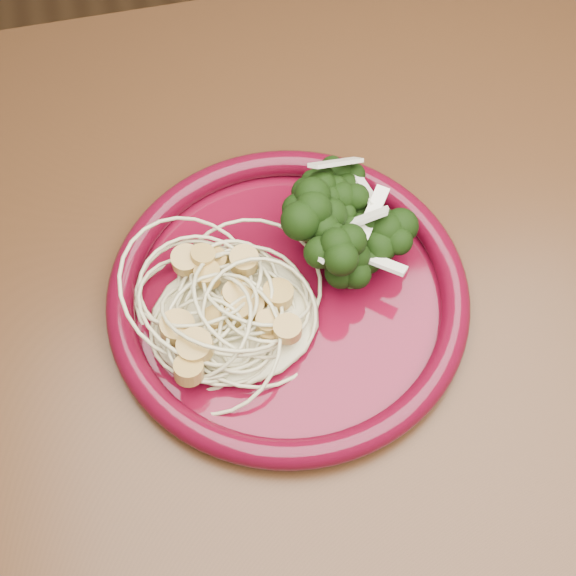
{
  "coord_description": "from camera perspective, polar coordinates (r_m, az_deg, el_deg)",
  "views": [
    {
      "loc": [
        -0.04,
        -0.24,
        1.28
      ],
      "look_at": [
        0.03,
        0.05,
        0.77
      ],
      "focal_mm": 50.0,
      "sensor_mm": 36.0,
      "label": 1
    }
  ],
  "objects": [
    {
      "name": "onion_garnish",
      "position": [
        0.57,
        4.83,
        4.43
      ],
      "size": [
        0.09,
        0.11,
        0.05
      ],
      "primitive_type": null,
      "rotation": [
        0.0,
        0.0,
        0.26
      ],
      "color": "#F2EBCE",
      "rests_on": "broccoli_pile"
    },
    {
      "name": "scallop_cluster",
      "position": [
        0.55,
        -4.06,
        -0.04
      ],
      "size": [
        0.14,
        0.14,
        0.04
      ],
      "primitive_type": null,
      "rotation": [
        0.0,
        0.0,
        0.26
      ],
      "color": "tan",
      "rests_on": "spaghetti_pile"
    },
    {
      "name": "dining_table",
      "position": [
        0.67,
        -1.16,
        -9.16
      ],
      "size": [
        1.2,
        0.8,
        0.75
      ],
      "color": "#472814",
      "rests_on": "ground"
    },
    {
      "name": "broccoli_pile",
      "position": [
        0.6,
        4.61,
        2.66
      ],
      "size": [
        0.13,
        0.17,
        0.05
      ],
      "primitive_type": "ellipsoid",
      "rotation": [
        0.0,
        0.0,
        0.26
      ],
      "color": "black",
      "rests_on": "dinner_plate"
    },
    {
      "name": "spaghetti_pile",
      "position": [
        0.58,
        -3.86,
        -1.74
      ],
      "size": [
        0.15,
        0.14,
        0.03
      ],
      "primitive_type": "ellipsoid",
      "rotation": [
        0.0,
        0.0,
        0.26
      ],
      "color": "beige",
      "rests_on": "dinner_plate"
    },
    {
      "name": "dinner_plate",
      "position": [
        0.6,
        -0.0,
        -0.49
      ],
      "size": [
        0.33,
        0.33,
        0.02
      ],
      "rotation": [
        0.0,
        0.0,
        0.26
      ],
      "color": "#530718",
      "rests_on": "dining_table"
    }
  ]
}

